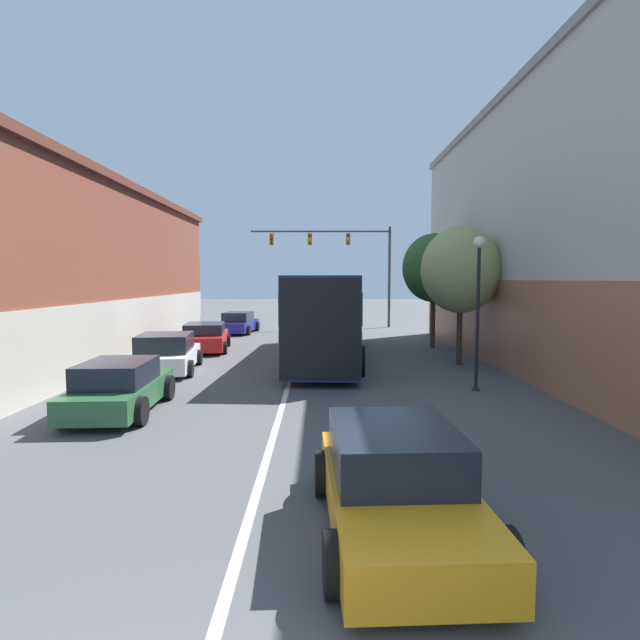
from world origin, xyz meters
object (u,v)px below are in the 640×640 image
object	(u,v)px
hatchback_foreground	(397,483)
street_tree_near	(462,270)
parked_car_left_near	(240,323)
parked_car_left_far	(121,388)
traffic_signal_gantry	(344,252)
parked_car_left_distant	(206,337)
parked_car_left_mid	(167,354)
street_lamp	(479,297)
bus	(328,312)
street_tree_far	(435,268)

from	to	relation	value
hatchback_foreground	street_tree_near	bearing A→B (deg)	-21.48
hatchback_foreground	parked_car_left_near	bearing A→B (deg)	11.29
parked_car_left_far	traffic_signal_gantry	distance (m)	22.94
parked_car_left_distant	street_tree_near	distance (m)	11.53
parked_car_left_mid	street_lamp	xyz separation A→B (m)	(9.94, -3.00, 2.09)
parked_car_left_mid	parked_car_left_distant	xyz separation A→B (m)	(0.18, 5.17, -0.03)
parked_car_left_far	parked_car_left_distant	size ratio (longest dim) A/B	0.92
bus	parked_car_left_distant	world-z (taller)	bus
parked_car_left_near	street_lamp	size ratio (longest dim) A/B	0.91
hatchback_foreground	street_lamp	xyz separation A→B (m)	(3.57, 8.15, 2.08)
bus	parked_car_left_near	bearing A→B (deg)	31.35
parked_car_left_mid	street_tree_near	world-z (taller)	street_tree_near
parked_car_left_near	street_tree_far	distance (m)	12.53
parked_car_left_far	street_tree_far	distance (m)	15.58
parked_car_left_distant	street_tree_far	world-z (taller)	street_tree_far
hatchback_foreground	street_tree_near	xyz separation A→B (m)	(4.29, 12.56, 2.95)
hatchback_foreground	street_tree_near	world-z (taller)	street_tree_near
parked_car_left_distant	parked_car_left_far	bearing A→B (deg)	174.87
parked_car_left_near	street_lamp	distance (m)	18.32
parked_car_left_near	parked_car_left_distant	distance (m)	7.41
hatchback_foreground	parked_car_left_far	bearing A→B (deg)	42.88
bus	parked_car_left_near	xyz separation A→B (m)	(-5.20, 9.60, -1.28)
parked_car_left_near	parked_car_left_far	size ratio (longest dim) A/B	1.03
bus	parked_car_left_far	xyz separation A→B (m)	(-5.17, -8.37, -1.27)
parked_car_left_near	parked_car_left_mid	xyz separation A→B (m)	(-0.51, -12.57, 0.03)
hatchback_foreground	street_tree_near	distance (m)	13.59
street_tree_far	bus	bearing A→B (deg)	-148.81
traffic_signal_gantry	street_lamp	size ratio (longest dim) A/B	2.10
bus	traffic_signal_gantry	distance (m)	13.64
parked_car_left_mid	parked_car_left_far	size ratio (longest dim) A/B	1.05
bus	traffic_signal_gantry	size ratio (longest dim) A/B	1.28
street_lamp	street_tree_far	bearing A→B (deg)	85.21
traffic_signal_gantry	street_tree_near	xyz separation A→B (m)	(3.72, -14.77, -1.45)
parked_car_left_distant	street_tree_far	bearing A→B (deg)	-92.60
parked_car_left_distant	street_tree_far	size ratio (longest dim) A/B	0.80
parked_car_left_near	bus	bearing A→B (deg)	-146.57
hatchback_foreground	traffic_signal_gantry	bearing A→B (deg)	-3.80
parked_car_left_near	street_tree_near	bearing A→B (deg)	-132.67
hatchback_foreground	parked_car_left_mid	bearing A→B (deg)	27.16
parked_car_left_distant	street_lamp	xyz separation A→B (m)	(9.76, -8.16, 2.12)
parked_car_left_near	traffic_signal_gantry	bearing A→B (deg)	-55.72
parked_car_left_distant	street_tree_far	distance (m)	11.00
parked_car_left_mid	bus	bearing A→B (deg)	-69.15
hatchback_foreground	parked_car_left_mid	xyz separation A→B (m)	(-6.37, 11.15, -0.01)
bus	street_tree_near	distance (m)	5.47
traffic_signal_gantry	parked_car_left_distant	bearing A→B (deg)	-121.56
hatchback_foreground	traffic_signal_gantry	world-z (taller)	traffic_signal_gantry
parked_car_left_mid	parked_car_left_distant	world-z (taller)	parked_car_left_mid
parked_car_left_near	parked_car_left_far	distance (m)	17.98
parked_car_left_mid	parked_car_left_near	bearing A→B (deg)	-8.91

